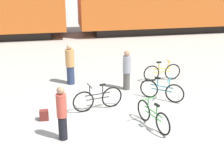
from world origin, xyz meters
TOP-DOWN VIEW (x-y plane):
  - ground_plane at (0.00, 0.00)m, footprint 80.00×80.00m
  - rail_near at (0.00, 12.00)m, footprint 38.56×0.07m
  - rail_far at (0.00, 13.44)m, footprint 38.56×0.07m
  - bicycle_green at (1.54, -0.74)m, footprint 0.59×1.64m
  - bicycle_teal at (2.47, 1.13)m, footprint 1.36×1.08m
  - bicycle_black at (0.06, 0.78)m, footprint 1.76×0.50m
  - bicycle_yellow at (3.16, 3.08)m, footprint 1.66×0.46m
  - person_in_red at (-1.18, -0.94)m, footprint 0.29×0.29m
  - person_in_grey at (1.44, 2.38)m, footprint 0.31×0.31m
  - person_in_tan at (-0.71, 3.39)m, footprint 0.37×0.37m
  - backpack at (-1.74, 0.33)m, footprint 0.28×0.20m

SIDE VIEW (x-z plane):
  - ground_plane at x=0.00m, z-range 0.00..0.00m
  - rail_near at x=0.00m, z-range 0.00..0.01m
  - rail_far at x=0.00m, z-range 0.00..0.01m
  - backpack at x=-1.74m, z-range 0.00..0.34m
  - bicycle_green at x=1.54m, z-range -0.06..0.80m
  - bicycle_yellow at x=3.16m, z-range -0.06..0.81m
  - bicycle_teal at x=2.47m, z-range -0.07..0.82m
  - bicycle_black at x=0.06m, z-range -0.07..0.86m
  - person_in_grey at x=1.44m, z-range 0.01..1.60m
  - person_in_red at x=-1.18m, z-range 0.02..1.63m
  - person_in_tan at x=-0.71m, z-range 0.00..1.70m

